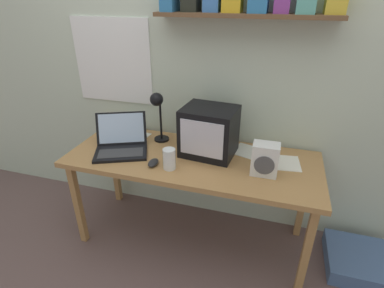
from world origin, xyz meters
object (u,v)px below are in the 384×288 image
at_px(computer_mouse, 153,163).
at_px(printed_handout, 254,153).
at_px(crt_monitor, 209,131).
at_px(space_heater, 265,159).
at_px(desk_lamp, 158,108).
at_px(loose_paper_near_monitor, 131,135).
at_px(juice_glass, 169,160).
at_px(corner_desk, 192,165).
at_px(laptop, 121,142).
at_px(floor_cushion, 359,261).
at_px(loose_paper_near_laptop, 284,163).

height_order(computer_mouse, printed_handout, computer_mouse).
distance_m(crt_monitor, computer_mouse, 0.42).
relative_size(crt_monitor, space_heater, 1.86).
bearing_deg(desk_lamp, loose_paper_near_monitor, 168.04).
xyz_separation_m(juice_glass, loose_paper_near_monitor, (-0.46, 0.37, -0.06)).
distance_m(corner_desk, crt_monitor, 0.26).
height_order(laptop, juice_glass, laptop).
height_order(corner_desk, floor_cushion, corner_desk).
xyz_separation_m(crt_monitor, printed_handout, (0.30, 0.09, -0.16)).
relative_size(computer_mouse, loose_paper_near_laptop, 0.48).
bearing_deg(corner_desk, computer_mouse, -141.56).
distance_m(juice_glass, loose_paper_near_monitor, 0.59).
xyz_separation_m(corner_desk, space_heater, (0.48, -0.07, 0.16)).
bearing_deg(floor_cushion, crt_monitor, 177.89).
bearing_deg(corner_desk, loose_paper_near_monitor, 160.28).
xyz_separation_m(corner_desk, printed_handout, (0.39, 0.17, 0.06)).
bearing_deg(juice_glass, loose_paper_near_laptop, 21.67).
bearing_deg(crt_monitor, computer_mouse, -134.16).
bearing_deg(computer_mouse, desk_lamp, 105.10).
bearing_deg(loose_paper_near_laptop, floor_cushion, -5.00).
bearing_deg(crt_monitor, desk_lamp, 177.15).
xyz_separation_m(crt_monitor, computer_mouse, (-0.30, -0.26, -0.15)).
xyz_separation_m(printed_handout, loose_paper_near_monitor, (-0.94, 0.02, 0.00)).
relative_size(laptop, space_heater, 2.25).
bearing_deg(printed_handout, floor_cushion, -9.03).
distance_m(corner_desk, juice_glass, 0.23).
bearing_deg(loose_paper_near_laptop, crt_monitor, -178.77).
xyz_separation_m(computer_mouse, floor_cushion, (1.39, 0.22, -0.67)).
bearing_deg(laptop, crt_monitor, -11.80).
distance_m(desk_lamp, loose_paper_near_monitor, 0.37).
relative_size(juice_glass, printed_handout, 0.41).
distance_m(laptop, desk_lamp, 0.35).
bearing_deg(laptop, printed_handout, -10.39).
height_order(corner_desk, crt_monitor, crt_monitor).
bearing_deg(juice_glass, computer_mouse, 175.71).
relative_size(laptop, desk_lamp, 1.18).
height_order(desk_lamp, floor_cushion, desk_lamp).
height_order(juice_glass, printed_handout, juice_glass).
bearing_deg(crt_monitor, laptop, -162.71).
height_order(laptop, printed_handout, laptop).
bearing_deg(space_heater, printed_handout, 108.68).
height_order(printed_handout, floor_cushion, printed_handout).
bearing_deg(computer_mouse, juice_glass, -4.29).
height_order(loose_paper_near_laptop, floor_cushion, loose_paper_near_laptop).
relative_size(laptop, loose_paper_near_monitor, 1.54).
bearing_deg(juice_glass, space_heater, 10.65).
xyz_separation_m(loose_paper_near_laptop, floor_cushion, (0.58, -0.05, -0.65)).
distance_m(space_heater, computer_mouse, 0.70).
height_order(computer_mouse, loose_paper_near_monitor, computer_mouse).
bearing_deg(juice_glass, loose_paper_near_monitor, 140.85).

